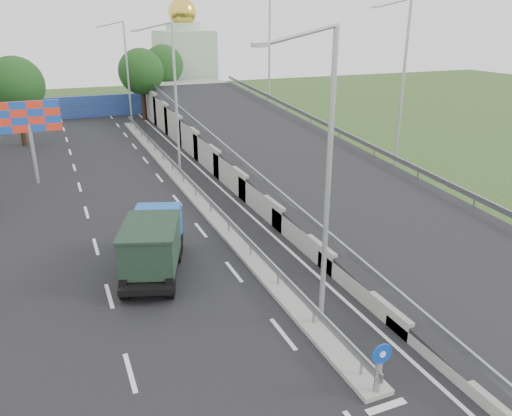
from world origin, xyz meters
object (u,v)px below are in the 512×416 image
lamp_post_far (125,68)px  dump_truck (153,243)px  church (185,60)px  billboard (28,122)px  sign_bollard (379,368)px  lamp_post_near (324,172)px  lamp_post_mid (173,93)px

lamp_post_far → dump_truck: lamp_post_far is taller
church → billboard: size_ratio=2.51×
sign_bollard → lamp_post_near: lamp_post_near is taller
billboard → dump_truck: size_ratio=0.91×
church → billboard: 37.23m
lamp_post_mid → dump_truck: 14.98m
lamp_post_near → lamp_post_far: 40.00m
lamp_post_near → lamp_post_far: same height
lamp_post_mid → billboard: size_ratio=1.83×
sign_bollard → church: church is taller
lamp_post_far → billboard: 20.24m
church → lamp_post_mid: bearing=-106.2°
dump_truck → lamp_post_far: bearing=101.6°
church → dump_truck: bearing=-106.8°
lamp_post_near → dump_truck: 8.96m
lamp_post_far → dump_truck: bearing=-97.5°
sign_bollard → lamp_post_mid: bearing=89.7°
sign_bollard → lamp_post_near: (0.11, 3.83, 4.77)m
lamp_post_near → dump_truck: size_ratio=1.67×
dump_truck → church: bearing=92.3°
lamp_post_near → church: size_ratio=0.73×
sign_bollard → billboard: 27.53m
sign_bollard → billboard: size_ratio=0.30×
lamp_post_near → billboard: lamp_post_near is taller
dump_truck → sign_bollard: bearing=-47.9°
sign_bollard → billboard: (-9.00, 25.83, 3.15)m
lamp_post_mid → church: church is taller
lamp_post_mid → lamp_post_far: bearing=90.0°
sign_bollard → church: size_ratio=0.12×
lamp_post_mid → dump_truck: (-4.45, -13.60, -4.42)m
church → lamp_post_far: bearing=-125.2°
sign_bollard → church: 58.84m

